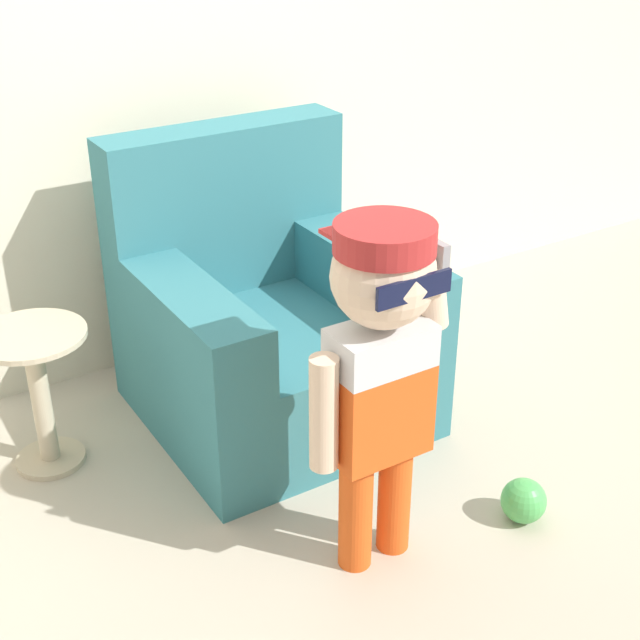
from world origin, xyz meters
The scene contains 6 objects.
ground_plane centered at (0.00, 0.00, 0.00)m, with size 10.00×10.00×0.00m, color #BCB29E.
wall_back centered at (0.00, 0.66, 1.30)m, with size 10.00×0.05×2.60m.
armchair centered at (0.05, 0.06, 0.35)m, with size 0.91×0.92×1.00m.
person_child centered at (-0.09, -0.82, 0.70)m, with size 0.43×0.32×1.05m.
side_table centered at (-0.76, 0.14, 0.30)m, with size 0.36×0.36×0.50m.
toy_ball centered at (0.40, -0.94, 0.07)m, with size 0.14×0.14×0.14m.
Camera 1 is at (-1.29, -2.46, 1.84)m, focal length 50.00 mm.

